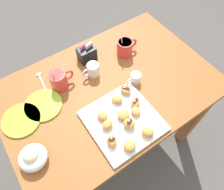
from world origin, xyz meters
The scene contains 27 objects.
ground_plane centered at (0.00, 0.00, 0.00)m, with size 8.00×8.00×0.00m, color #514C47.
dining_table centered at (0.00, 0.00, 0.59)m, with size 1.08×0.72×0.73m.
pastry_plate_square centered at (-0.06, -0.19, 0.74)m, with size 0.31×0.31×0.02m, color silver.
coffee_mug_red_left centered at (-0.20, 0.14, 0.78)m, with size 0.12×0.08×0.15m.
coffee_mug_red_right centered at (0.20, 0.14, 0.78)m, with size 0.12×0.08×0.14m.
cream_pitcher_white centered at (-0.02, 0.11, 0.77)m, with size 0.10×0.06×0.07m.
sugar_caddy centered at (0.01, 0.22, 0.77)m, with size 0.09×0.07×0.11m.
ice_cream_bowl centered at (-0.45, -0.13, 0.77)m, with size 0.12×0.12×0.09m.
chocolate_sauce_pitcher centered at (0.13, -0.04, 0.76)m, with size 0.09×0.05×0.06m.
saucer_lime_left centered at (-0.32, 0.09, 0.73)m, with size 0.18×0.18×0.01m, color #9EC633.
saucer_lime_right centered at (-0.43, 0.07, 0.73)m, with size 0.18×0.18×0.01m, color #9EC633.
loose_spoon_near_saucer centered at (-0.26, 0.23, 0.73)m, with size 0.03×0.16×0.01m.
beignet_0 centered at (-0.13, -0.18, 0.76)m, with size 0.04×0.05×0.04m, color #D19347.
beignet_1 centered at (-0.05, -0.23, 0.76)m, with size 0.05×0.05×0.04m, color #D19347.
chocolate_drizzle_1 centered at (-0.05, -0.23, 0.79)m, with size 0.03×0.02×0.01m, color #381E11.
beignet_2 centered at (0.04, -0.08, 0.76)m, with size 0.06×0.04×0.03m, color #D19347.
chocolate_drizzle_2 centered at (0.04, -0.08, 0.78)m, with size 0.04×0.02×0.01m, color #381E11.
beignet_3 centered at (-0.04, -0.18, 0.76)m, with size 0.06×0.05×0.03m, color #D19347.
beignet_4 centered at (-0.01, -0.31, 0.76)m, with size 0.05×0.04×0.04m, color #D19347.
beignet_5 centered at (-0.12, -0.13, 0.76)m, with size 0.04×0.05×0.03m, color #D19347.
beignet_6 centered at (0.04, -0.16, 0.76)m, with size 0.06×0.04×0.03m, color #D19347.
chocolate_drizzle_6 centered at (0.04, -0.16, 0.78)m, with size 0.04×0.01×0.01m, color #381E11.
beignet_7 centered at (-0.02, -0.10, 0.76)m, with size 0.04×0.05×0.03m, color #D19347.
beignet_8 centered at (-0.15, -0.25, 0.76)m, with size 0.04×0.05×0.04m, color #D19347.
chocolate_drizzle_8 centered at (-0.15, -0.25, 0.78)m, with size 0.03×0.02×0.01m, color #381E11.
beignet_9 centered at (-0.11, -0.31, 0.76)m, with size 0.05×0.05×0.03m, color #D19347.
beignet_10 centered at (0.01, -0.20, 0.76)m, with size 0.05×0.04×0.03m, color #D19347.
Camera 1 is at (-0.33, -0.50, 1.59)m, focal length 33.46 mm.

